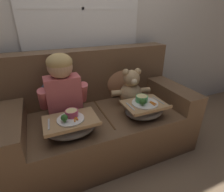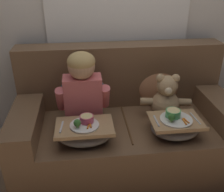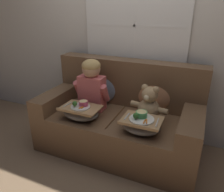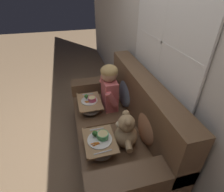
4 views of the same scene
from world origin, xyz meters
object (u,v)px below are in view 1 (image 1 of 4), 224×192
Objects in this scene: lap_tray_child at (71,126)px; couch at (99,116)px; child_figure at (62,85)px; lap_tray_teddy at (144,109)px; throw_pillow_behind_child at (60,88)px; teddy_bear at (131,90)px; throw_pillow_behind_teddy at (121,79)px.

couch is at bearing 42.88° from lap_tray_child.
child_figure is 1.55× the size of lap_tray_teddy.
lap_tray_child is (0.00, -0.50, -0.13)m from throw_pillow_behind_child.
child_figure reaches higher than lap_tray_teddy.
lap_tray_child is at bearing -89.99° from throw_pillow_behind_child.
lap_tray_teddy is (0.34, -0.32, 0.17)m from couch.
teddy_bear is at bearing 21.02° from lap_tray_child.
child_figure reaches higher than couch.
lap_tray_teddy is at bearing -36.20° from throw_pillow_behind_child.
teddy_bear is (0.69, -0.24, -0.04)m from throw_pillow_behind_child.
child_figure reaches higher than throw_pillow_behind_child.
lap_tray_teddy is at bearing 0.03° from lap_tray_child.
throw_pillow_behind_teddy is 0.86m from lap_tray_child.
throw_pillow_behind_teddy is 0.74m from child_figure.
throw_pillow_behind_child is at bearing 151.92° from couch.
couch is at bearing 170.83° from teddy_bear.
throw_pillow_behind_child is at bearing 180.00° from throw_pillow_behind_teddy.
lap_tray_teddy is (0.69, -0.27, -0.25)m from child_figure.
lap_tray_child is 0.69m from lap_tray_teddy.
throw_pillow_behind_teddy reaches higher than lap_tray_child.
couch is 0.50m from lap_tray_child.
child_figure is (-0.34, -0.05, 0.43)m from couch.
teddy_bear is at bearing -0.36° from child_figure.
throw_pillow_behind_teddy is at bearing 89.78° from teddy_bear.
lap_tray_child is at bearing -179.97° from lap_tray_teddy.
couch is 0.50m from lap_tray_teddy.
lap_tray_teddy is (0.69, -0.50, -0.13)m from throw_pillow_behind_child.
child_figure is at bearing -171.55° from couch.
throw_pillow_behind_teddy is 0.97× the size of lap_tray_child.
couch reaches higher than lap_tray_teddy.
child_figure is 0.78m from lap_tray_teddy.
throw_pillow_behind_child is at bearing 143.80° from lap_tray_teddy.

